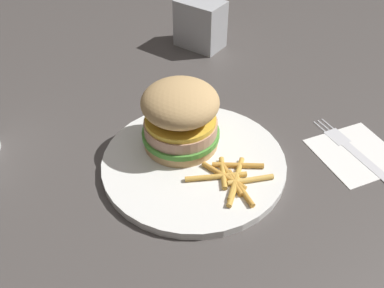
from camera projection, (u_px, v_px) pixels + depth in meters
ground_plane at (202, 172)px, 0.58m from camera, size 1.60×1.60×0.00m
plate at (192, 164)px, 0.59m from camera, size 0.26×0.26×0.01m
sandwich at (180, 116)px, 0.58m from camera, size 0.11×0.11×0.10m
fries_pile at (232, 178)px, 0.55m from camera, size 0.10×0.10×0.01m
napkin at (356, 153)px, 0.61m from camera, size 0.13×0.13×0.00m
fork at (356, 151)px, 0.61m from camera, size 0.17×0.05×0.00m
napkin_dispenser at (200, 24)px, 0.83m from camera, size 0.10×0.08×0.09m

